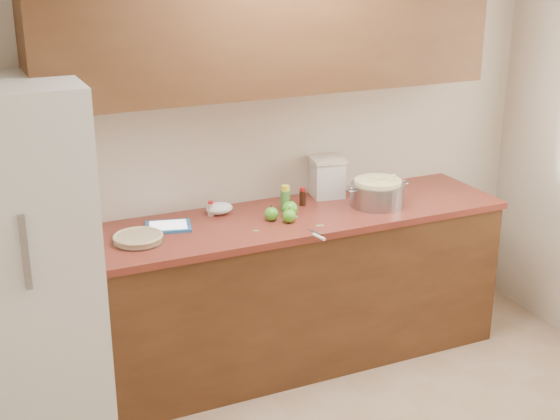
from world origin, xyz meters
name	(u,v)px	position (x,y,z in m)	size (l,w,h in m)	color
room_shell	(442,243)	(0.00, 0.00, 1.30)	(3.60, 3.60, 3.60)	tan
counter_run	(283,290)	(0.00, 1.48, 0.46)	(2.64, 0.68, 0.92)	#583118
upper_cabinets	(271,28)	(0.00, 1.63, 1.95)	(2.60, 0.34, 0.70)	#513118
fridge	(20,264)	(-1.44, 1.44, 0.90)	(0.70, 0.70, 1.80)	silver
pie	(138,238)	(-0.85, 1.43, 0.94)	(0.27, 0.27, 0.04)	silver
colander	(377,193)	(0.58, 1.42, 1.00)	(0.42, 0.32, 0.16)	gray
flour_canister	(327,177)	(0.40, 1.70, 1.04)	(0.22, 0.22, 0.24)	silver
tablet	(168,226)	(-0.64, 1.57, 0.93)	(0.28, 0.24, 0.02)	#2263A5
paring_knife	(318,236)	(0.03, 1.10, 0.93)	(0.06, 0.19, 0.02)	gray
lemon_bottle	(285,199)	(0.05, 1.55, 0.99)	(0.06, 0.06, 0.15)	#4C8C38
cinnamon_shaker	(211,209)	(-0.37, 1.65, 0.96)	(0.04, 0.04, 0.09)	beige
vanilla_bottle	(303,197)	(0.19, 1.60, 0.97)	(0.04, 0.04, 0.11)	black
mixing_bowl	(326,186)	(0.42, 1.75, 0.96)	(0.21, 0.21, 0.08)	silver
paper_towel	(219,208)	(-0.31, 1.67, 0.95)	(0.16, 0.13, 0.06)	white
apple_left	(271,214)	(-0.08, 1.44, 0.96)	(0.08, 0.08, 0.09)	green
apple_center	(290,209)	(0.04, 1.46, 0.96)	(0.09, 0.09, 0.10)	green
apple_front	(289,216)	(-0.01, 1.37, 0.96)	(0.08, 0.08, 0.09)	green
peel_a	(256,231)	(-0.23, 1.33, 0.92)	(0.03, 0.01, 0.00)	#8FBD5B
peel_b	(320,225)	(0.12, 1.25, 0.92)	(0.04, 0.02, 0.00)	#8FBD5B
peel_c	(297,217)	(0.07, 1.43, 0.92)	(0.03, 0.01, 0.00)	#8FBD5B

